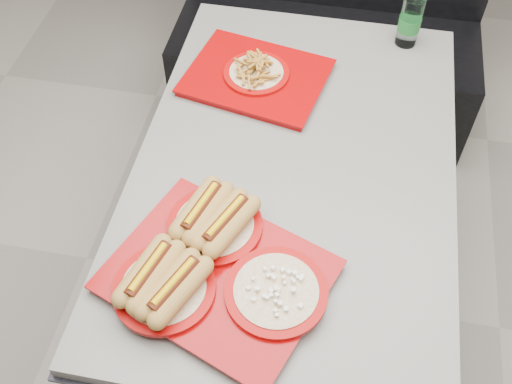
% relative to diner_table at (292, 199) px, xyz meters
% --- Properties ---
extents(ground, '(6.00, 6.00, 0.00)m').
position_rel_diner_table_xyz_m(ground, '(0.00, 0.00, -0.58)').
color(ground, gray).
rests_on(ground, ground).
extents(diner_table, '(0.92, 1.42, 0.75)m').
position_rel_diner_table_xyz_m(diner_table, '(0.00, 0.00, 0.00)').
color(diner_table, black).
rests_on(diner_table, ground).
extents(booth_bench, '(1.30, 0.57, 1.35)m').
position_rel_diner_table_xyz_m(booth_bench, '(0.00, 1.09, -0.18)').
color(booth_bench, black).
rests_on(booth_bench, ground).
extents(tray_near, '(0.61, 0.55, 0.11)m').
position_rel_diner_table_xyz_m(tray_near, '(-0.15, -0.39, 0.21)').
color(tray_near, '#930405').
rests_on(tray_near, diner_table).
extents(tray_far, '(0.49, 0.41, 0.08)m').
position_rel_diner_table_xyz_m(tray_far, '(-0.17, 0.33, 0.19)').
color(tray_far, '#930405').
rests_on(tray_far, diner_table).
extents(water_bottle, '(0.07, 0.07, 0.23)m').
position_rel_diner_table_xyz_m(water_bottle, '(0.29, 0.61, 0.27)').
color(water_bottle, silver).
rests_on(water_bottle, diner_table).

